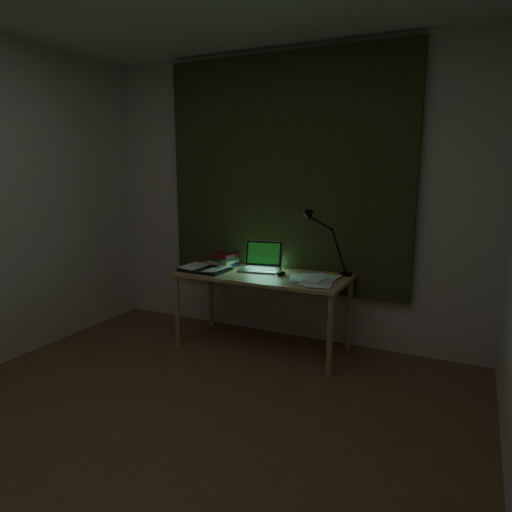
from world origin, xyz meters
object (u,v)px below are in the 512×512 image
(open_textbook, at_px, (205,269))
(desk_lamp, at_px, (347,244))
(desk, at_px, (262,311))
(book_stack, at_px, (224,260))
(laptop, at_px, (260,257))
(loose_papers, at_px, (310,279))

(open_textbook, distance_m, desk_lamp, 1.21)
(desk, height_order, open_textbook, open_textbook)
(book_stack, relative_size, desk_lamp, 0.42)
(laptop, bearing_deg, loose_papers, -23.66)
(desk, distance_m, open_textbook, 0.61)
(desk, relative_size, book_stack, 6.58)
(laptop, xyz_separation_m, open_textbook, (-0.42, -0.20, -0.10))
(open_textbook, relative_size, desk_lamp, 0.76)
(open_textbook, bearing_deg, book_stack, 80.90)
(laptop, distance_m, open_textbook, 0.48)
(desk, relative_size, loose_papers, 4.23)
(desk_lamp, bearing_deg, open_textbook, -174.22)
(laptop, height_order, loose_papers, laptop)
(open_textbook, xyz_separation_m, loose_papers, (0.92, 0.08, -0.01))
(open_textbook, bearing_deg, desk_lamp, 20.33)
(open_textbook, relative_size, book_stack, 1.83)
(book_stack, height_order, desk_lamp, desk_lamp)
(desk, xyz_separation_m, book_stack, (-0.44, 0.14, 0.38))
(desk, xyz_separation_m, desk_lamp, (0.64, 0.25, 0.58))
(desk_lamp, bearing_deg, laptop, -179.73)
(desk, bearing_deg, loose_papers, -2.75)
(laptop, bearing_deg, desk, -64.02)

